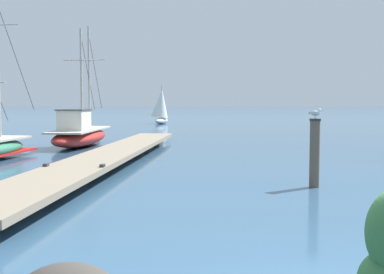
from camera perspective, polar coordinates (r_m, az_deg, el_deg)
name	(u,v)px	position (r m, az deg, el deg)	size (l,w,h in m)	color
floating_dock	(111,154)	(17.70, -9.45, -1.99)	(3.05, 20.35, 0.53)	gray
fishing_boat_2	(80,134)	(25.17, -12.99, 0.37)	(2.14, 8.19, 6.27)	#AD2823
mooring_piling	(315,152)	(13.16, 14.14, -1.67)	(0.30, 0.30, 1.80)	brown
perched_seagull	(315,113)	(13.10, 14.19, 2.75)	(0.33, 0.28, 0.27)	gold
distant_sailboat	(161,107)	(48.46, -3.65, 3.50)	(2.11, 3.40, 3.83)	silver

